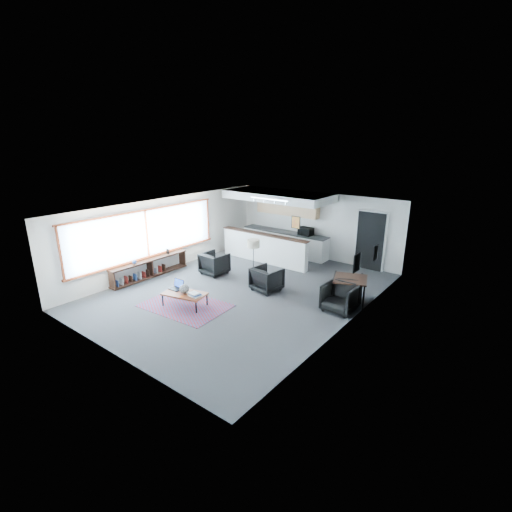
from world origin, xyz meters
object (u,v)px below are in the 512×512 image
Objects in this scene: armchair_left at (214,262)px; dining_table at (350,280)px; laptop at (177,286)px; floor_lamp at (253,245)px; book_stack at (195,295)px; dining_chair_far at (347,289)px; coffee_table at (185,294)px; armchair_right at (267,278)px; microwave at (306,231)px; dining_chair_near at (340,298)px; ceramic_pot at (184,289)px.

dining_table is at bearing -170.55° from armchair_left.
floor_lamp is at bearing 72.87° from laptop.
book_stack is 4.43m from dining_chair_far.
coffee_table is 1.60× the size of armchair_right.
armchair_right reaches higher than laptop.
floor_lamp is 3.23m from microwave.
dining_chair_near is at bearing 36.41° from book_stack.
armchair_right is 1.14× the size of dining_chair_near.
ceramic_pot is 4.73m from dining_table.
dining_chair_near is (2.44, 0.06, -0.05)m from armchair_right.
dining_table is (4.78, 0.63, 0.27)m from armchair_left.
armchair_left is at bearing 122.95° from book_stack.
book_stack is (0.39, 0.04, 0.08)m from coffee_table.
laptop is 0.45m from ceramic_pot.
armchair_left reaches higher than dining_chair_far.
armchair_left is at bearing -167.61° from floor_lamp.
dining_table is 2.10× the size of microwave.
book_stack is 0.62× the size of microwave.
dining_chair_far is at bearing 45.78° from book_stack.
microwave is at bearing 86.38° from ceramic_pot.
dining_chair_far is (3.48, 3.21, -0.00)m from coffee_table.
microwave is at bearing 72.71° from coffee_table.
armchair_left is (-1.18, 2.45, -0.11)m from ceramic_pot.
laptop is 0.81m from book_stack.
book_stack is 4.43m from dining_table.
armchair_left is 4.71m from dining_chair_far.
laptop is 0.33× the size of dining_table.
dining_chair_far is (-0.13, 0.80, -0.00)m from dining_chair_near.
dining_chair_far is (4.65, 0.77, -0.06)m from armchair_left.
armchair_left is at bearing 179.99° from dining_chair_near.
floor_lamp reaches higher than microwave.
armchair_left is 4.78m from dining_chair_near.
armchair_right is 0.72× the size of dining_table.
coffee_table is at bearing 117.58° from armchair_left.
floor_lamp is (0.73, 2.66, 0.76)m from laptop.
armchair_left is at bearing 5.02° from armchair_right.
armchair_left reaches higher than dining_table.
book_stack is at bearing -86.01° from microwave.
book_stack reaches higher than coffee_table.
armchair_left is 1.53× the size of microwave.
dining_chair_far is (3.89, 3.11, -0.11)m from laptop.
microwave reaches higher than armchair_right.
dining_chair_far is at bearing 8.08° from floor_lamp.
microwave is (-0.77, 3.64, 0.70)m from armchair_right.
book_stack is 0.47× the size of dining_chair_far.
dining_chair_near reaches higher than ceramic_pot.
dining_chair_far is at bearing -38.02° from microwave.
book_stack is at bearing -136.79° from dining_table.
book_stack is 0.47× the size of dining_chair_near.
armchair_right is 2.45m from dining_chair_near.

